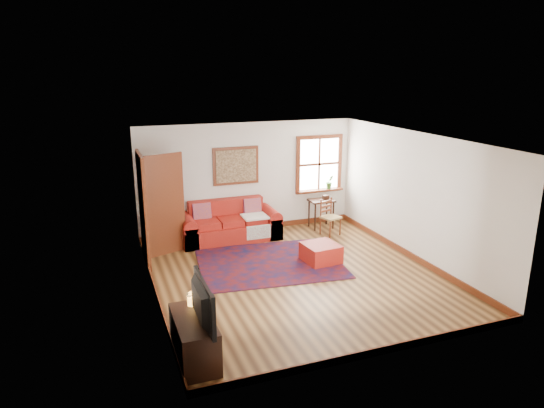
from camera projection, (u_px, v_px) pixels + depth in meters
name	position (u px, v px, depth m)	size (l,w,h in m)	color
ground	(295.00, 275.00, 8.84)	(5.50, 5.50, 0.00)	#472913
room_envelope	(296.00, 187.00, 8.40)	(5.04, 5.54, 2.52)	silver
window	(320.00, 170.00, 11.52)	(1.18, 0.20, 1.38)	white
doorway	(156.00, 205.00, 9.42)	(0.89, 1.08, 2.14)	black
framed_artwork	(236.00, 166.00, 10.77)	(1.05, 0.07, 0.85)	maroon
persian_rug	(269.00, 263.00, 9.38)	(2.69, 2.15, 0.02)	#570D0C
red_leather_sofa	(229.00, 227.00, 10.67)	(2.16, 0.89, 0.85)	#A71E15
red_ottoman	(321.00, 253.00, 9.40)	(0.64, 0.64, 0.36)	#A71E15
side_table	(321.00, 205.00, 11.35)	(0.57, 0.42, 0.68)	black
ladder_back_chair	(329.00, 216.00, 10.91)	(0.48, 0.47, 0.82)	tan
media_cabinet	(194.00, 339.00, 6.22)	(0.48, 1.06, 0.58)	black
television	(196.00, 303.00, 5.94)	(0.99, 0.13, 0.57)	black
candle_hurricane	(192.00, 300.00, 6.45)	(0.12, 0.12, 0.18)	silver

